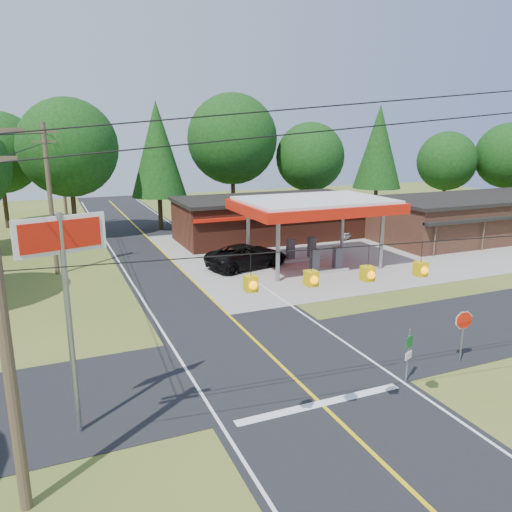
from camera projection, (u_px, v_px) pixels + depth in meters
name	position (u px, v px, depth m)	size (l,w,h in m)	color
ground	(277.00, 362.00, 20.87)	(120.00, 120.00, 0.00)	#4A5E21
main_highway	(277.00, 362.00, 20.87)	(8.00, 120.00, 0.02)	black
cross_road	(277.00, 362.00, 20.87)	(70.00, 7.00, 0.02)	black
lane_center_yellow	(277.00, 362.00, 20.87)	(0.15, 110.00, 0.00)	yellow
gas_canopy	(314.00, 207.00, 34.87)	(10.60, 7.40, 4.88)	gray
convenience_store	(268.00, 218.00, 44.73)	(16.40, 7.55, 3.80)	#522317
strip_building	(480.00, 217.00, 45.31)	(20.40, 8.75, 3.80)	#3B2118
utility_pole_near_left	(2.00, 317.00, 11.55)	(1.80, 0.30, 10.00)	#473828
utility_pole_far_left	(50.00, 198.00, 32.66)	(1.80, 0.30, 10.00)	#473828
utility_pole_north	(63.00, 181.00, 48.52)	(0.30, 0.30, 9.50)	#473828
overhead_beacons	(341.00, 251.00, 13.64)	(17.04, 2.04, 1.03)	black
treeline_backdrop	(162.00, 156.00, 40.82)	(70.27, 51.59, 13.30)	#332316
suv_car	(247.00, 256.00, 35.33)	(6.00, 6.00, 1.67)	black
sedan_car	(333.00, 231.00, 45.39)	(3.59, 3.59, 1.22)	silver
big_stop_sign	(64.00, 273.00, 14.76)	(2.57, 0.78, 7.12)	gray
octagonal_stop_sign	(464.00, 325.00, 20.43)	(0.79, 0.20, 2.30)	gray
route_sign_post	(408.00, 351.00, 18.85)	(0.43, 0.20, 2.21)	gray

